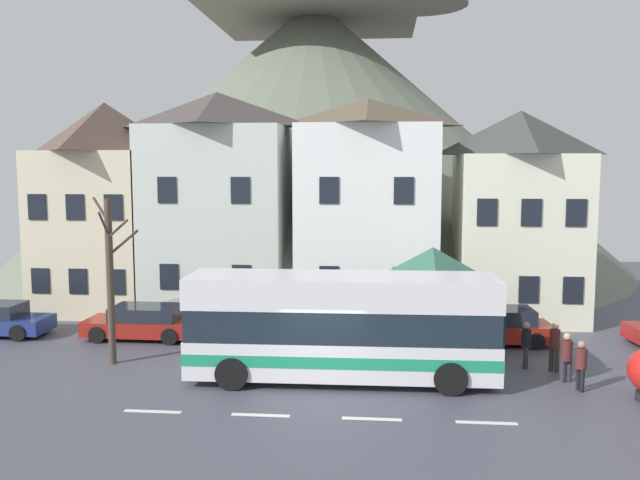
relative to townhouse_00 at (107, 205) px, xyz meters
name	(u,v)px	position (x,y,z in m)	size (l,w,h in m)	color
ground_plane	(320,403)	(11.29, -12.37, -4.86)	(40.00, 60.00, 0.07)	#484956
townhouse_00	(107,205)	(0.00, 0.00, 0.00)	(5.07, 6.80, 9.67)	beige
townhouse_01	(218,204)	(5.60, -0.85, 0.17)	(6.25, 5.09, 10.00)	silver
townhouse_02	(368,207)	(12.37, -0.40, 0.02)	(6.08, 5.99, 9.70)	white
townhouse_03	(518,215)	(18.98, -0.77, -0.29)	(5.23, 5.25, 9.09)	silver
hilltop_castle	(315,126)	(8.37, 15.70, 4.65)	(41.55, 41.55, 23.98)	slate
transit_bus	(342,328)	(11.80, -10.37, -3.16)	(9.65, 2.73, 3.33)	silver
bus_shelter	(433,267)	(14.86, -6.68, -1.75)	(3.60, 3.60, 3.80)	#473D33
parked_car_00	(143,322)	(3.76, -5.90, -4.20)	(4.29, 2.00, 1.28)	maroon
parked_car_02	(491,326)	(17.20, -5.48, -4.17)	(4.66, 2.10, 1.36)	maroon
pedestrian_00	(567,355)	(18.77, -9.91, -3.98)	(0.36, 0.33, 1.56)	#2D2D38
pedestrian_01	(555,345)	(18.68, -8.84, -3.94)	(0.32, 0.32, 1.63)	#38332D
pedestrian_02	(581,362)	(18.97, -10.74, -3.95)	(0.33, 0.33, 1.53)	black
pedestrian_03	(526,343)	(17.84, -8.50, -4.00)	(0.31, 0.35, 1.55)	#2D2D38
public_bench	(443,327)	(15.43, -5.00, -4.37)	(1.49, 0.48, 0.87)	#33473D
bare_tree_00	(110,277)	(3.93, -9.28, -1.85)	(1.67, 2.12, 5.66)	#47382D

